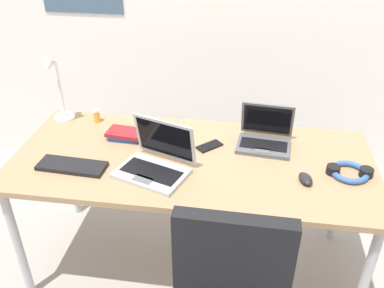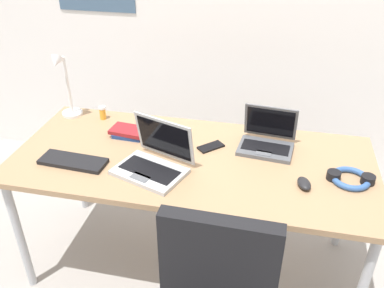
% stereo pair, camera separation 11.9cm
% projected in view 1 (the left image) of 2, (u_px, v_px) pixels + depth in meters
% --- Properties ---
extents(ground_plane, '(12.00, 12.00, 0.00)m').
position_uv_depth(ground_plane, '(192.00, 262.00, 2.44)').
color(ground_plane, gray).
extents(desk, '(1.80, 0.80, 0.74)m').
position_uv_depth(desk, '(192.00, 167.00, 2.09)').
color(desk, '#9E7A56').
rests_on(desk, ground_plane).
extents(desk_lamp, '(0.12, 0.18, 0.40)m').
position_uv_depth(desk_lamp, '(57.00, 90.00, 2.28)').
color(desk_lamp, white).
rests_on(desk_lamp, desk).
extents(laptop_front_right, '(0.29, 0.25, 0.21)m').
position_uv_depth(laptop_front_right, '(265.00, 138.00, 2.14)').
color(laptop_front_right, '#515459').
rests_on(laptop_front_right, desk).
extents(laptop_by_keyboard, '(0.39, 0.35, 0.24)m').
position_uv_depth(laptop_by_keyboard, '(156.00, 162.00, 1.93)').
color(laptop_by_keyboard, '#B7BABC').
rests_on(laptop_by_keyboard, desk).
extents(external_keyboard, '(0.34, 0.14, 0.02)m').
position_uv_depth(external_keyboard, '(72.00, 166.00, 1.97)').
color(external_keyboard, black).
rests_on(external_keyboard, desk).
extents(computer_mouse, '(0.08, 0.11, 0.03)m').
position_uv_depth(computer_mouse, '(306.00, 179.00, 1.87)').
color(computer_mouse, black).
rests_on(computer_mouse, desk).
extents(cell_phone, '(0.14, 0.14, 0.01)m').
position_uv_depth(cell_phone, '(209.00, 146.00, 2.14)').
color(cell_phone, black).
rests_on(cell_phone, desk).
extents(headphones, '(0.21, 0.18, 0.04)m').
position_uv_depth(headphones, '(349.00, 172.00, 1.92)').
color(headphones, '#335999').
rests_on(headphones, desk).
extents(pill_bottle, '(0.04, 0.04, 0.08)m').
position_uv_depth(pill_bottle, '(97.00, 115.00, 2.36)').
color(pill_bottle, gold).
rests_on(pill_bottle, desk).
extents(book_stack, '(0.21, 0.14, 0.04)m').
position_uv_depth(book_stack, '(126.00, 134.00, 2.21)').
color(book_stack, navy).
rests_on(book_stack, desk).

